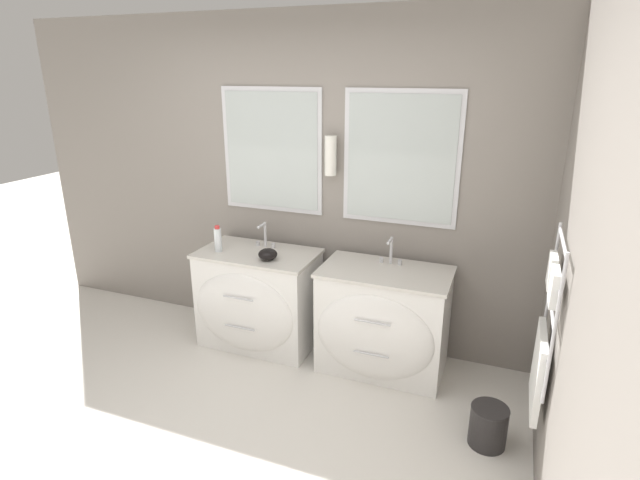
{
  "coord_description": "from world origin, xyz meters",
  "views": [
    {
      "loc": [
        1.53,
        -1.79,
        2.16
      ],
      "look_at": [
        0.33,
        1.26,
        1.05
      ],
      "focal_mm": 28.0,
      "sensor_mm": 36.0,
      "label": 1
    }
  ],
  "objects_px": {
    "vanity_right": "(382,321)",
    "amenity_bowl": "(268,254)",
    "vanity_left": "(257,298)",
    "toiletry_bottle": "(218,239)",
    "waste_bin": "(488,425)"
  },
  "relations": [
    {
      "from": "vanity_right",
      "to": "vanity_left",
      "type": "bearing_deg",
      "value": 180.0
    },
    {
      "from": "vanity_left",
      "to": "amenity_bowl",
      "type": "distance_m",
      "value": 0.47
    },
    {
      "from": "amenity_bowl",
      "to": "vanity_left",
      "type": "bearing_deg",
      "value": 152.2
    },
    {
      "from": "vanity_right",
      "to": "amenity_bowl",
      "type": "relative_size",
      "value": 6.46
    },
    {
      "from": "vanity_left",
      "to": "amenity_bowl",
      "type": "relative_size",
      "value": 6.46
    },
    {
      "from": "vanity_left",
      "to": "toiletry_bottle",
      "type": "relative_size",
      "value": 4.44
    },
    {
      "from": "vanity_right",
      "to": "toiletry_bottle",
      "type": "relative_size",
      "value": 4.44
    },
    {
      "from": "waste_bin",
      "to": "toiletry_bottle",
      "type": "bearing_deg",
      "value": 167.01
    },
    {
      "from": "vanity_left",
      "to": "waste_bin",
      "type": "bearing_deg",
      "value": -16.56
    },
    {
      "from": "vanity_left",
      "to": "toiletry_bottle",
      "type": "height_order",
      "value": "toiletry_bottle"
    },
    {
      "from": "vanity_right",
      "to": "amenity_bowl",
      "type": "bearing_deg",
      "value": -174.77
    },
    {
      "from": "vanity_left",
      "to": "vanity_right",
      "type": "distance_m",
      "value": 1.04
    },
    {
      "from": "amenity_bowl",
      "to": "waste_bin",
      "type": "relative_size",
      "value": 0.56
    },
    {
      "from": "toiletry_bottle",
      "to": "waste_bin",
      "type": "distance_m",
      "value": 2.34
    },
    {
      "from": "amenity_bowl",
      "to": "vanity_right",
      "type": "bearing_deg",
      "value": 5.23
    }
  ]
}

